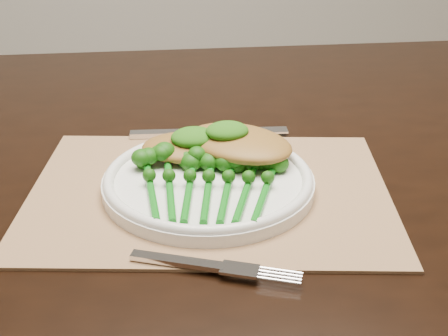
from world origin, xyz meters
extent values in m
cube|color=black|center=(-0.05, 0.15, 0.73)|extent=(1.64, 0.98, 0.04)
cube|color=#9B734F|center=(-0.12, 0.02, 0.75)|extent=(0.46, 0.37, 0.00)
cylinder|color=white|center=(-0.12, 0.02, 0.76)|extent=(0.25, 0.25, 0.01)
torus|color=white|center=(-0.12, 0.02, 0.77)|extent=(0.24, 0.24, 0.01)
cube|color=silver|center=(-0.16, 0.18, 0.76)|extent=(0.09, 0.02, 0.01)
cube|color=silver|center=(-0.05, 0.17, 0.76)|extent=(0.13, 0.03, 0.00)
cube|color=silver|center=(-0.17, -0.12, 0.76)|extent=(0.09, 0.05, 0.01)
ellipsoid|color=olive|center=(-0.13, 0.08, 0.78)|extent=(0.13, 0.10, 0.02)
ellipsoid|color=olive|center=(-0.07, 0.07, 0.79)|extent=(0.17, 0.16, 0.03)
ellipsoid|color=#184E0B|center=(-0.13, 0.08, 0.79)|extent=(0.06, 0.05, 0.02)
ellipsoid|color=#184E0B|center=(-0.09, 0.07, 0.80)|extent=(0.05, 0.04, 0.02)
camera|label=1|loc=(-0.20, -0.61, 1.11)|focal=50.00mm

